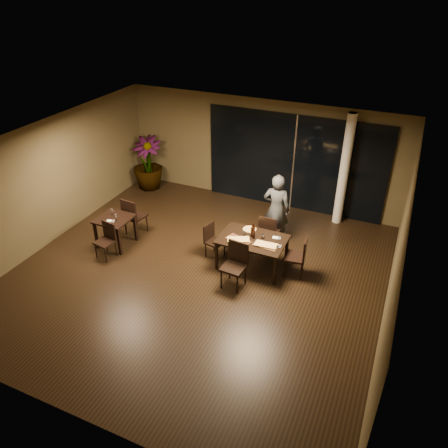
% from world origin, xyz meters
% --- Properties ---
extents(ground, '(8.00, 8.00, 0.00)m').
position_xyz_m(ground, '(0.00, 0.00, 0.00)').
color(ground, black).
rests_on(ground, ground).
extents(wall_back, '(8.00, 0.10, 3.00)m').
position_xyz_m(wall_back, '(0.00, 4.05, 1.50)').
color(wall_back, brown).
rests_on(wall_back, ground).
extents(wall_front, '(8.00, 0.10, 3.00)m').
position_xyz_m(wall_front, '(0.00, -4.05, 1.50)').
color(wall_front, brown).
rests_on(wall_front, ground).
extents(wall_left, '(0.10, 8.00, 3.00)m').
position_xyz_m(wall_left, '(-4.05, 0.00, 1.50)').
color(wall_left, brown).
rests_on(wall_left, ground).
extents(wall_right, '(0.10, 8.00, 3.00)m').
position_xyz_m(wall_right, '(4.05, 0.00, 1.50)').
color(wall_right, brown).
rests_on(wall_right, ground).
extents(ceiling, '(8.00, 8.00, 0.04)m').
position_xyz_m(ceiling, '(0.00, 0.00, 3.02)').
color(ceiling, white).
rests_on(ceiling, wall_back).
extents(window_panel, '(5.00, 0.06, 2.70)m').
position_xyz_m(window_panel, '(1.00, 3.96, 1.35)').
color(window_panel, black).
rests_on(window_panel, ground).
extents(column, '(0.24, 0.24, 3.00)m').
position_xyz_m(column, '(2.40, 3.65, 1.50)').
color(column, white).
rests_on(column, ground).
extents(main_table, '(1.50, 1.00, 0.75)m').
position_xyz_m(main_table, '(1.00, 0.80, 0.68)').
color(main_table, black).
rests_on(main_table, ground).
extents(side_table, '(0.80, 0.80, 0.75)m').
position_xyz_m(side_table, '(-2.40, 0.30, 0.62)').
color(side_table, black).
rests_on(side_table, ground).
extents(chair_main_far, '(0.44, 0.44, 0.95)m').
position_xyz_m(chair_main_far, '(1.12, 1.60, 0.53)').
color(chair_main_far, black).
rests_on(chair_main_far, ground).
extents(chair_main_near, '(0.51, 0.51, 1.02)m').
position_xyz_m(chair_main_near, '(0.90, 0.04, 0.57)').
color(chair_main_near, black).
rests_on(chair_main_near, ground).
extents(chair_main_left, '(0.47, 0.47, 0.84)m').
position_xyz_m(chair_main_left, '(-0.01, 0.83, 0.47)').
color(chair_main_left, black).
rests_on(chair_main_left, ground).
extents(chair_main_right, '(0.51, 0.51, 0.98)m').
position_xyz_m(chair_main_right, '(2.06, 0.90, 0.55)').
color(chair_main_right, black).
rests_on(chair_main_right, ground).
extents(chair_side_far, '(0.53, 0.53, 1.03)m').
position_xyz_m(chair_side_far, '(-2.27, 0.87, 0.57)').
color(chair_side_far, black).
rests_on(chair_side_far, ground).
extents(chair_side_near, '(0.47, 0.47, 0.87)m').
position_xyz_m(chair_side_near, '(-2.29, -0.18, 0.48)').
color(chair_side_near, black).
rests_on(chair_side_near, ground).
extents(diner, '(0.64, 0.45, 1.82)m').
position_xyz_m(diner, '(1.15, 2.03, 0.91)').
color(diner, '#303336').
rests_on(diner, ground).
extents(potted_plant, '(1.02, 1.02, 1.62)m').
position_xyz_m(potted_plant, '(-3.40, 3.40, 0.81)').
color(potted_plant, '#224D19').
rests_on(potted_plant, ground).
extents(pizza_board_left, '(0.63, 0.44, 0.01)m').
position_xyz_m(pizza_board_left, '(0.74, 0.60, 0.76)').
color(pizza_board_left, '#402314').
rests_on(pizza_board_left, main_table).
extents(pizza_board_right, '(0.57, 0.33, 0.01)m').
position_xyz_m(pizza_board_right, '(1.37, 0.64, 0.76)').
color(pizza_board_right, '#472D16').
rests_on(pizza_board_right, main_table).
extents(oblong_pizza_left, '(0.51, 0.39, 0.02)m').
position_xyz_m(oblong_pizza_left, '(0.74, 0.60, 0.77)').
color(oblong_pizza_left, maroon).
rests_on(oblong_pizza_left, pizza_board_left).
extents(oblong_pizza_right, '(0.47, 0.24, 0.02)m').
position_xyz_m(oblong_pizza_right, '(1.37, 0.64, 0.77)').
color(oblong_pizza_right, maroon).
rests_on(oblong_pizza_right, pizza_board_right).
extents(round_pizza, '(0.30, 0.30, 0.01)m').
position_xyz_m(round_pizza, '(0.80, 1.13, 0.76)').
color(round_pizza, red).
rests_on(round_pizza, main_table).
extents(bottle_a, '(0.07, 0.07, 0.31)m').
position_xyz_m(bottle_a, '(0.95, 0.88, 0.90)').
color(bottle_a, black).
rests_on(bottle_a, main_table).
extents(bottle_b, '(0.06, 0.06, 0.26)m').
position_xyz_m(bottle_b, '(1.01, 0.83, 0.88)').
color(bottle_b, black).
rests_on(bottle_b, main_table).
extents(bottle_c, '(0.07, 0.07, 0.34)m').
position_xyz_m(bottle_c, '(0.98, 0.90, 0.92)').
color(bottle_c, black).
rests_on(bottle_c, main_table).
extents(tumbler_left, '(0.07, 0.07, 0.08)m').
position_xyz_m(tumbler_left, '(0.78, 0.87, 0.79)').
color(tumbler_left, white).
rests_on(tumbler_left, main_table).
extents(tumbler_right, '(0.08, 0.08, 0.09)m').
position_xyz_m(tumbler_right, '(1.20, 0.91, 0.80)').
color(tumbler_right, white).
rests_on(tumbler_right, main_table).
extents(napkin_near, '(0.19, 0.12, 0.01)m').
position_xyz_m(napkin_near, '(1.59, 0.73, 0.76)').
color(napkin_near, white).
rests_on(napkin_near, main_table).
extents(napkin_far, '(0.19, 0.12, 0.01)m').
position_xyz_m(napkin_far, '(1.49, 1.03, 0.76)').
color(napkin_far, white).
rests_on(napkin_far, main_table).
extents(wine_glass_a, '(0.07, 0.07, 0.16)m').
position_xyz_m(wine_glass_a, '(-2.53, 0.42, 0.83)').
color(wine_glass_a, white).
rests_on(wine_glass_a, side_table).
extents(wine_glass_b, '(0.07, 0.07, 0.17)m').
position_xyz_m(wine_glass_b, '(-2.28, 0.23, 0.83)').
color(wine_glass_b, white).
rests_on(wine_glass_b, side_table).
extents(side_napkin, '(0.21, 0.16, 0.01)m').
position_xyz_m(side_napkin, '(-2.38, 0.14, 0.76)').
color(side_napkin, white).
rests_on(side_napkin, side_table).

